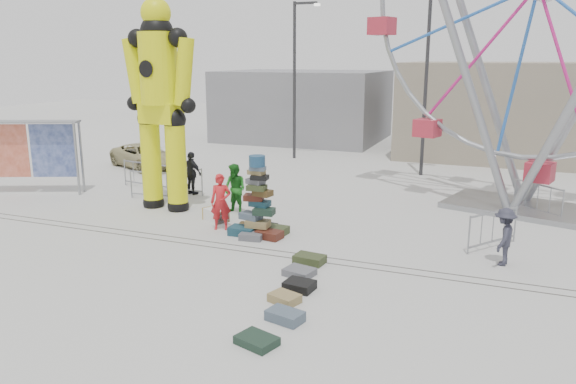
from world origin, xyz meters
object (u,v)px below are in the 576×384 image
at_px(barricade_dummy_c, 181,180).
at_px(parked_suv, 145,156).
at_px(barricade_dummy_a, 142,175).
at_px(pedestrian_black, 192,173).
at_px(barricade_wheel_back, 538,199).
at_px(ferris_wheel, 536,16).
at_px(pedestrian_red, 221,202).
at_px(barricade_wheel_front, 493,229).
at_px(pedestrian_green, 235,189).
at_px(suitcase_tower, 258,213).
at_px(lamp_post_right, 428,76).
at_px(crash_test_dummy, 160,98).
at_px(barricade_dummy_b, 155,185).
at_px(banner_scaffold, 28,139).
at_px(pedestrian_grey, 504,237).
at_px(steamer_trunk, 216,215).
at_px(lamp_post_left, 296,73).

distance_m(barricade_dummy_c, parked_suv, 5.95).
bearing_deg(barricade_dummy_a, pedestrian_black, 3.32).
bearing_deg(barricade_wheel_back, barricade_dummy_a, -130.60).
relative_size(ferris_wheel, pedestrian_red, 7.55).
xyz_separation_m(ferris_wheel, barricade_wheel_front, (-0.67, -4.66, -6.03)).
xyz_separation_m(barricade_wheel_back, pedestrian_green, (-9.68, -3.70, 0.32)).
bearing_deg(barricade_wheel_front, suitcase_tower, 137.28).
bearing_deg(pedestrian_green, lamp_post_right, 76.07).
relative_size(crash_test_dummy, barricade_dummy_c, 3.71).
relative_size(barricade_dummy_c, pedestrian_green, 1.15).
bearing_deg(parked_suv, crash_test_dummy, -113.70).
xyz_separation_m(ferris_wheel, parked_suv, (-16.89, 1.65, -5.99)).
bearing_deg(barricade_dummy_b, barricade_dummy_c, 65.56).
bearing_deg(barricade_wheel_front, barricade_dummy_a, 114.98).
relative_size(banner_scaffold, pedestrian_grey, 2.58).
distance_m(ferris_wheel, pedestrian_grey, 8.33).
distance_m(barricade_dummy_a, barricade_wheel_back, 15.11).
bearing_deg(ferris_wheel, steamer_trunk, -135.41).
xyz_separation_m(crash_test_dummy, barricade_dummy_c, (-0.70, 2.16, -3.37)).
distance_m(ferris_wheel, parked_suv, 17.99).
bearing_deg(pedestrian_black, crash_test_dummy, 110.93).
height_order(banner_scaffold, barricade_wheel_front, banner_scaffold).
relative_size(suitcase_tower, parked_suv, 0.59).
bearing_deg(barricade_dummy_a, barricade_dummy_b, -33.75).
relative_size(barricade_dummy_c, barricade_wheel_back, 1.00).
distance_m(lamp_post_right, steamer_trunk, 12.09).
relative_size(crash_test_dummy, barricade_dummy_a, 3.71).
distance_m(suitcase_tower, barricade_dummy_b, 6.00).
xyz_separation_m(banner_scaffold, pedestrian_green, (8.81, 0.29, -1.30)).
bearing_deg(pedestrian_green, barricade_wheel_back, 36.39).
distance_m(banner_scaffold, barricade_dummy_b, 5.41).
relative_size(barricade_dummy_c, pedestrian_red, 1.13).
xyz_separation_m(lamp_post_left, barricade_wheel_front, (10.33, -11.51, -3.93)).
xyz_separation_m(crash_test_dummy, barricade_wheel_back, (12.32, 3.99, -3.37)).
relative_size(barricade_dummy_c, pedestrian_grey, 1.31).
height_order(barricade_dummy_a, pedestrian_green, pedestrian_green).
distance_m(lamp_post_right, crash_test_dummy, 12.07).
bearing_deg(barricade_dummy_c, pedestrian_black, 7.46).
height_order(barricade_dummy_b, pedestrian_red, pedestrian_red).
relative_size(crash_test_dummy, parked_suv, 1.77).
xyz_separation_m(lamp_post_right, barricade_wheel_back, (4.62, -5.28, -3.93)).
relative_size(barricade_dummy_a, parked_suv, 0.48).
distance_m(pedestrian_green, pedestrian_black, 3.42).
bearing_deg(lamp_post_left, suitcase_tower, -74.10).
bearing_deg(barricade_dummy_a, barricade_dummy_c, 1.59).
height_order(lamp_post_left, crash_test_dummy, lamp_post_left).
bearing_deg(crash_test_dummy, pedestrian_red, -21.42).
distance_m(lamp_post_right, barricade_wheel_back, 8.04).
height_order(banner_scaffold, pedestrian_green, banner_scaffold).
bearing_deg(pedestrian_red, suitcase_tower, -26.60).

